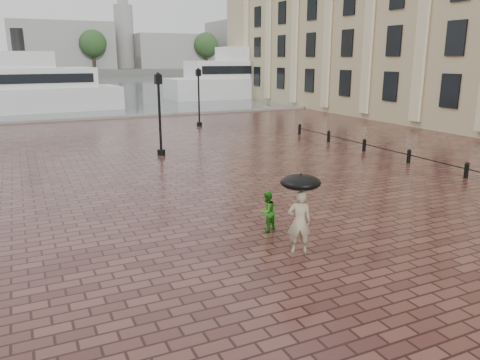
# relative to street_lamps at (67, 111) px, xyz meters

# --- Properties ---
(ground) EXTENTS (300.00, 300.00, 0.00)m
(ground) POSITION_rel_street_lamps_xyz_m (1.50, -17.50, -2.33)
(ground) COLOR #3B1D1A
(ground) RESTS_ON ground
(harbour_water) EXTENTS (240.00, 240.00, 0.00)m
(harbour_water) POSITION_rel_street_lamps_xyz_m (1.50, 74.50, -2.33)
(harbour_water) COLOR #434D52
(harbour_water) RESTS_ON ground
(quay_edge) EXTENTS (80.00, 0.60, 0.30)m
(quay_edge) POSITION_rel_street_lamps_xyz_m (1.50, 14.50, -2.33)
(quay_edge) COLOR slate
(quay_edge) RESTS_ON ground
(far_shore) EXTENTS (300.00, 60.00, 2.00)m
(far_shore) POSITION_rel_street_lamps_xyz_m (1.50, 142.50, -1.33)
(far_shore) COLOR #4C4C47
(far_shore) RESTS_ON ground
(distant_skyline) EXTENTS (102.50, 22.00, 33.00)m
(distant_skyline) POSITION_rel_street_lamps_xyz_m (49.64, 132.50, 7.13)
(distant_skyline) COLOR gray
(distant_skyline) RESTS_ON ground
(far_trees) EXTENTS (188.00, 8.00, 13.50)m
(far_trees) POSITION_rel_street_lamps_xyz_m (1.50, 120.50, 7.09)
(far_trees) COLOR #2D2119
(far_trees) RESTS_ON ground
(bollard_row) EXTENTS (0.22, 21.22, 0.73)m
(bollard_row) POSITION_rel_street_lamps_xyz_m (15.50, -11.00, -1.93)
(bollard_row) COLOR black
(bollard_row) RESTS_ON ground
(street_lamps) EXTENTS (21.44, 14.44, 4.40)m
(street_lamps) POSITION_rel_street_lamps_xyz_m (0.00, 0.00, 0.00)
(street_lamps) COLOR black
(street_lamps) RESTS_ON ground
(adult_pedestrian) EXTENTS (0.77, 0.66, 1.79)m
(adult_pedestrian) POSITION_rel_street_lamps_xyz_m (4.18, -18.39, -1.43)
(adult_pedestrian) COLOR tan
(adult_pedestrian) RESTS_ON ground
(child_pedestrian) EXTENTS (0.76, 0.70, 1.28)m
(child_pedestrian) POSITION_rel_street_lamps_xyz_m (4.16, -16.56, -1.69)
(child_pedestrian) COLOR #2B931B
(child_pedestrian) RESTS_ON ground
(ferry_far) EXTENTS (28.10, 7.14, 9.18)m
(ferry_far) POSITION_rel_street_lamps_xyz_m (29.40, 30.17, 0.43)
(ferry_far) COLOR silver
(ferry_far) RESTS_ON ground
(umbrella) EXTENTS (1.10, 1.10, 1.17)m
(umbrella) POSITION_rel_street_lamps_xyz_m (4.18, -18.39, -0.31)
(umbrella) COLOR black
(umbrella) RESTS_ON ground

